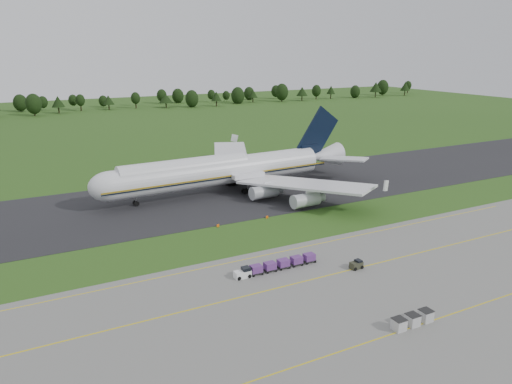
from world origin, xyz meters
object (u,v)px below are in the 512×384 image
utility_cart (356,265)px  uld_row (413,320)px  aircraft (224,170)px  edge_markers (243,221)px  baggage_train (275,265)px

utility_cart → uld_row: 18.26m
aircraft → edge_markers: aircraft is taller
uld_row → edge_markers: bearing=92.3°
utility_cart → edge_markers: utility_cart is taller
aircraft → baggage_train: aircraft is taller
baggage_train → edge_markers: size_ratio=1.25×
utility_cart → edge_markers: 30.09m
utility_cart → uld_row: size_ratio=0.33×
uld_row → edge_markers: (-1.85, 46.99, -0.60)m
utility_cart → uld_row: bearing=-105.0°
aircraft → edge_markers: size_ratio=5.94×
baggage_train → utility_cart: (12.32, -5.79, -0.27)m
baggage_train → utility_cart: 13.62m
aircraft → uld_row: (-4.46, -70.38, -4.90)m
aircraft → edge_markers: (-6.31, -23.38, -5.49)m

